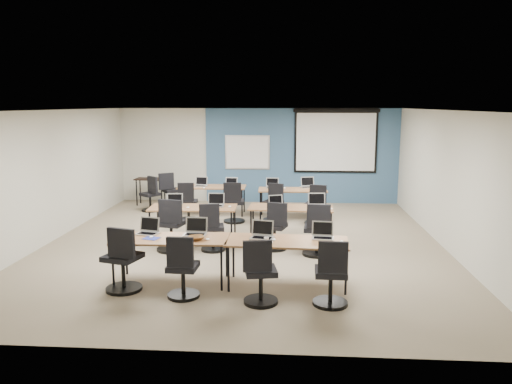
# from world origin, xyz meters

# --- Properties ---
(floor) EXTENTS (8.00, 9.00, 0.02)m
(floor) POSITION_xyz_m (0.00, 0.00, 0.00)
(floor) COLOR #6B6354
(floor) RESTS_ON ground
(ceiling) EXTENTS (8.00, 9.00, 0.02)m
(ceiling) POSITION_xyz_m (0.00, 0.00, 2.70)
(ceiling) COLOR white
(ceiling) RESTS_ON ground
(wall_back) EXTENTS (8.00, 0.04, 2.70)m
(wall_back) POSITION_xyz_m (0.00, 4.50, 1.35)
(wall_back) COLOR beige
(wall_back) RESTS_ON ground
(wall_front) EXTENTS (8.00, 0.04, 2.70)m
(wall_front) POSITION_xyz_m (0.00, -4.50, 1.35)
(wall_front) COLOR beige
(wall_front) RESTS_ON ground
(wall_left) EXTENTS (0.04, 9.00, 2.70)m
(wall_left) POSITION_xyz_m (-4.00, 0.00, 1.35)
(wall_left) COLOR beige
(wall_left) RESTS_ON ground
(wall_right) EXTENTS (0.04, 9.00, 2.70)m
(wall_right) POSITION_xyz_m (4.00, 0.00, 1.35)
(wall_right) COLOR beige
(wall_right) RESTS_ON ground
(blue_accent_panel) EXTENTS (5.50, 0.04, 2.70)m
(blue_accent_panel) POSITION_xyz_m (1.25, 4.47, 1.35)
(blue_accent_panel) COLOR #3D5977
(blue_accent_panel) RESTS_ON wall_back
(whiteboard) EXTENTS (1.28, 0.03, 0.98)m
(whiteboard) POSITION_xyz_m (-0.30, 4.43, 1.45)
(whiteboard) COLOR silver
(whiteboard) RESTS_ON wall_back
(projector_screen) EXTENTS (2.40, 0.10, 1.82)m
(projector_screen) POSITION_xyz_m (2.20, 4.41, 1.89)
(projector_screen) COLOR black
(projector_screen) RESTS_ON wall_back
(training_table_front_left) EXTENTS (1.81, 0.75, 0.73)m
(training_table_front_left) POSITION_xyz_m (-0.94, -2.26, 0.69)
(training_table_front_left) COLOR olive
(training_table_front_left) RESTS_ON floor
(training_table_front_right) EXTENTS (1.88, 0.78, 0.73)m
(training_table_front_right) POSITION_xyz_m (0.90, -2.29, 0.69)
(training_table_front_right) COLOR olive
(training_table_front_right) RESTS_ON floor
(training_table_mid_left) EXTENTS (1.78, 0.74, 0.73)m
(training_table_mid_left) POSITION_xyz_m (-1.06, 0.15, 0.68)
(training_table_mid_left) COLOR #9F7940
(training_table_mid_left) RESTS_ON floor
(training_table_mid_right) EXTENTS (1.72, 0.72, 0.73)m
(training_table_mid_right) POSITION_xyz_m (0.96, 0.28, 0.68)
(training_table_mid_right) COLOR #935F3F
(training_table_mid_right) RESTS_ON floor
(training_table_back_left) EXTENTS (1.73, 0.72, 0.73)m
(training_table_back_left) POSITION_xyz_m (-1.07, 2.77, 0.68)
(training_table_back_left) COLOR olive
(training_table_back_left) RESTS_ON floor
(training_table_back_right) EXTENTS (1.69, 0.70, 0.73)m
(training_table_back_right) POSITION_xyz_m (1.00, 2.45, 0.68)
(training_table_back_right) COLOR olive
(training_table_back_right) RESTS_ON floor
(laptop_0) EXTENTS (0.34, 0.29, 0.26)m
(laptop_0) POSITION_xyz_m (-1.37, -2.02, 0.79)
(laptop_0) COLOR silver
(laptop_0) RESTS_ON training_table_front_left
(mouse_0) EXTENTS (0.07, 0.10, 0.03)m
(mouse_0) POSITION_xyz_m (-1.25, -2.27, 0.74)
(mouse_0) COLOR white
(mouse_0) RESTS_ON training_table_front_left
(task_chair_0) EXTENTS (0.56, 0.55, 1.03)m
(task_chair_0) POSITION_xyz_m (-1.58, -2.72, 0.43)
(task_chair_0) COLOR black
(task_chair_0) RESTS_ON floor
(laptop_1) EXTENTS (0.36, 0.30, 0.27)m
(laptop_1) POSITION_xyz_m (-0.59, -2.03, 0.80)
(laptop_1) COLOR silver
(laptop_1) RESTS_ON training_table_front_left
(mouse_1) EXTENTS (0.06, 0.09, 0.03)m
(mouse_1) POSITION_xyz_m (-0.34, -2.34, 0.74)
(mouse_1) COLOR white
(mouse_1) RESTS_ON training_table_front_left
(task_chair_1) EXTENTS (0.48, 0.48, 0.96)m
(task_chair_1) POSITION_xyz_m (-0.62, -2.92, 0.40)
(task_chair_1) COLOR black
(task_chair_1) RESTS_ON floor
(laptop_2) EXTENTS (0.35, 0.30, 0.27)m
(laptop_2) POSITION_xyz_m (0.50, -2.15, 0.80)
(laptop_2) COLOR #AEAEB9
(laptop_2) RESTS_ON training_table_front_right
(mouse_2) EXTENTS (0.08, 0.11, 0.03)m
(mouse_2) POSITION_xyz_m (0.69, -2.29, 0.74)
(mouse_2) COLOR white
(mouse_2) RESTS_ON training_table_front_right
(task_chair_2) EXTENTS (0.50, 0.50, 0.98)m
(task_chair_2) POSITION_xyz_m (0.52, -3.07, 0.40)
(task_chair_2) COLOR black
(task_chair_2) RESTS_ON floor
(laptop_3) EXTENTS (0.33, 0.28, 0.25)m
(laptop_3) POSITION_xyz_m (1.46, -2.11, 0.79)
(laptop_3) COLOR silver
(laptop_3) RESTS_ON training_table_front_right
(mouse_3) EXTENTS (0.08, 0.10, 0.03)m
(mouse_3) POSITION_xyz_m (1.74, -2.33, 0.74)
(mouse_3) COLOR white
(mouse_3) RESTS_ON training_table_front_right
(task_chair_3) EXTENTS (0.50, 0.50, 0.98)m
(task_chair_3) POSITION_xyz_m (1.53, -3.07, 0.41)
(task_chair_3) COLOR black
(task_chair_3) RESTS_ON floor
(laptop_4) EXTENTS (0.33, 0.28, 0.25)m
(laptop_4) POSITION_xyz_m (-1.47, 0.23, 0.79)
(laptop_4) COLOR #A5A5AF
(laptop_4) RESTS_ON training_table_mid_left
(mouse_4) EXTENTS (0.08, 0.10, 0.03)m
(mouse_4) POSITION_xyz_m (-1.14, 0.03, 0.74)
(mouse_4) COLOR white
(mouse_4) RESTS_ON training_table_mid_left
(task_chair_4) EXTENTS (0.58, 0.58, 1.05)m
(task_chair_4) POSITION_xyz_m (-1.35, -0.59, 0.44)
(task_chair_4) COLOR black
(task_chair_4) RESTS_ON floor
(laptop_5) EXTENTS (0.34, 0.29, 0.26)m
(laptop_5) POSITION_xyz_m (-0.60, 0.27, 0.79)
(laptop_5) COLOR #B6B6BC
(laptop_5) RESTS_ON training_table_mid_left
(mouse_5) EXTENTS (0.07, 0.10, 0.03)m
(mouse_5) POSITION_xyz_m (-0.30, 0.17, 0.74)
(mouse_5) COLOR white
(mouse_5) RESTS_ON training_table_mid_left
(task_chair_5) EXTENTS (0.47, 0.47, 0.96)m
(task_chair_5) POSITION_xyz_m (-0.56, -0.53, 0.39)
(task_chair_5) COLOR black
(task_chair_5) RESTS_ON floor
(laptop_6) EXTENTS (0.30, 0.25, 0.23)m
(laptop_6) POSITION_xyz_m (0.64, 0.31, 0.79)
(laptop_6) COLOR #B7B7BD
(laptop_6) RESTS_ON training_table_mid_right
(mouse_6) EXTENTS (0.08, 0.10, 0.03)m
(mouse_6) POSITION_xyz_m (0.76, 0.03, 0.74)
(mouse_6) COLOR white
(mouse_6) RESTS_ON training_table_mid_right
(task_chair_6) EXTENTS (0.49, 0.48, 0.97)m
(task_chair_6) POSITION_xyz_m (0.65, -0.36, 0.40)
(task_chair_6) COLOR black
(task_chair_6) RESTS_ON floor
(laptop_7) EXTENTS (0.36, 0.30, 0.27)m
(laptop_7) POSITION_xyz_m (1.49, 0.37, 0.80)
(laptop_7) COLOR #ADADBA
(laptop_7) RESTS_ON training_table_mid_right
(mouse_7) EXTENTS (0.09, 0.12, 0.04)m
(mouse_7) POSITION_xyz_m (1.76, 0.10, 0.74)
(mouse_7) COLOR white
(mouse_7) RESTS_ON training_table_mid_right
(task_chair_7) EXTENTS (0.54, 0.54, 1.02)m
(task_chair_7) POSITION_xyz_m (1.45, -0.68, 0.42)
(task_chair_7) COLOR black
(task_chair_7) RESTS_ON floor
(laptop_8) EXTENTS (0.31, 0.27, 0.24)m
(laptop_8) POSITION_xyz_m (-1.35, 2.74, 0.79)
(laptop_8) COLOR #A5A5B2
(laptop_8) RESTS_ON training_table_back_left
(mouse_8) EXTENTS (0.06, 0.09, 0.03)m
(mouse_8) POSITION_xyz_m (-1.23, 2.43, 0.74)
(mouse_8) COLOR white
(mouse_8) RESTS_ON training_table_back_left
(task_chair_8) EXTENTS (0.48, 0.48, 0.96)m
(task_chair_8) POSITION_xyz_m (-1.55, 1.96, 0.40)
(task_chair_8) COLOR black
(task_chair_8) RESTS_ON floor
(laptop_9) EXTENTS (0.31, 0.27, 0.24)m
(laptop_9) POSITION_xyz_m (-0.57, 2.69, 0.79)
(laptop_9) COLOR #BAB9C2
(laptop_9) RESTS_ON training_table_back_left
(mouse_9) EXTENTS (0.07, 0.10, 0.03)m
(mouse_9) POSITION_xyz_m (-0.40, 2.56, 0.74)
(mouse_9) COLOR white
(mouse_9) RESTS_ON training_table_back_left
(task_chair_9) EXTENTS (0.52, 0.52, 1.00)m
(task_chair_9) POSITION_xyz_m (-0.41, 1.85, 0.41)
(task_chair_9) COLOR black
(task_chair_9) RESTS_ON floor
(laptop_10) EXTENTS (0.32, 0.27, 0.24)m
(laptop_10) POSITION_xyz_m (0.48, 2.65, 0.79)
(laptop_10) COLOR #A7A7AA
(laptop_10) RESTS_ON training_table_back_right
(mouse_10) EXTENTS (0.07, 0.10, 0.03)m
(mouse_10) POSITION_xyz_m (0.80, 2.57, 0.74)
(mouse_10) COLOR white
(mouse_10) RESTS_ON training_table_back_right
(task_chair_10) EXTENTS (0.50, 0.47, 0.96)m
(task_chair_10) POSITION_xyz_m (0.54, 2.04, 0.39)
(task_chair_10) COLOR black
(task_chair_10) RESTS_ON floor
(laptop_11) EXTENTS (0.34, 0.29, 0.26)m
(laptop_11) POSITION_xyz_m (1.38, 2.75, 0.79)
(laptop_11) COLOR #BBBBBE
(laptop_11) RESTS_ON training_table_back_right
(mouse_11) EXTENTS (0.08, 0.11, 0.04)m
(mouse_11) POSITION_xyz_m (1.73, 2.47, 0.74)
(mouse_11) COLOR white
(mouse_11) RESTS_ON training_table_back_right
(task_chair_11) EXTENTS (0.50, 0.49, 0.97)m
(task_chair_11) POSITION_xyz_m (1.54, 1.81, 0.40)
(task_chair_11) COLOR black
(task_chair_11) RESTS_ON floor
(blue_mousepad) EXTENTS (0.29, 0.26, 0.01)m
(blue_mousepad) POSITION_xyz_m (-1.24, -2.32, 0.73)
(blue_mousepad) COLOR #23329D
(blue_mousepad) RESTS_ON training_table_front_left
(snack_bowl) EXTENTS (0.34, 0.34, 0.06)m
(snack_bowl) POSITION_xyz_m (-0.51, -2.35, 0.76)
(snack_bowl) COLOR #946321
(snack_bowl) RESTS_ON training_table_front_left
(snack_plate) EXTENTS (0.25, 0.25, 0.01)m
(snack_plate) POSITION_xyz_m (0.59, -2.42, 0.74)
(snack_plate) COLOR white
(snack_plate) RESTS_ON training_table_front_right
(coffee_cup) EXTENTS (0.07, 0.07, 0.06)m
(coffee_cup) POSITION_xyz_m (0.58, -2.43, 0.77)
(coffee_cup) COLOR white
(coffee_cup) RESTS_ON snack_plate
(utility_table) EXTENTS (0.83, 0.46, 0.75)m
(utility_table) POSITION_xyz_m (-3.00, 3.87, 0.64)
(utility_table) COLOR black
(utility_table) RESTS_ON floor
(spare_chair_a) EXTENTS (0.58, 0.51, 0.99)m
(spare_chair_a) POSITION_xyz_m (-2.30, 3.37, 0.41)
(spare_chair_a) COLOR black
(spare_chair_a) RESTS_ON floor
(spare_chair_b) EXTENTS (0.54, 0.47, 0.95)m
(spare_chair_b) POSITION_xyz_m (-2.75, 2.98, 0.39)
(spare_chair_b) COLOR black
(spare_chair_b) RESTS_ON floor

